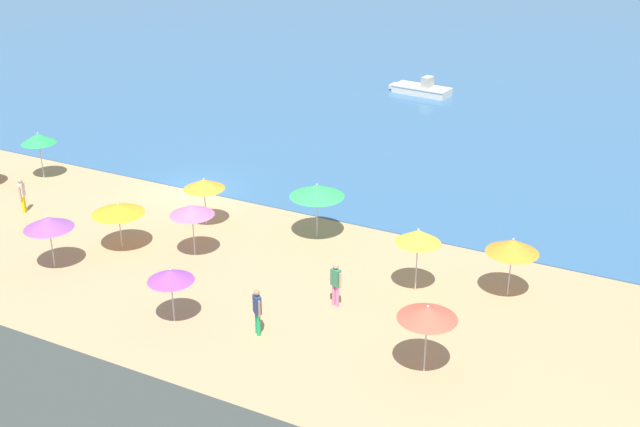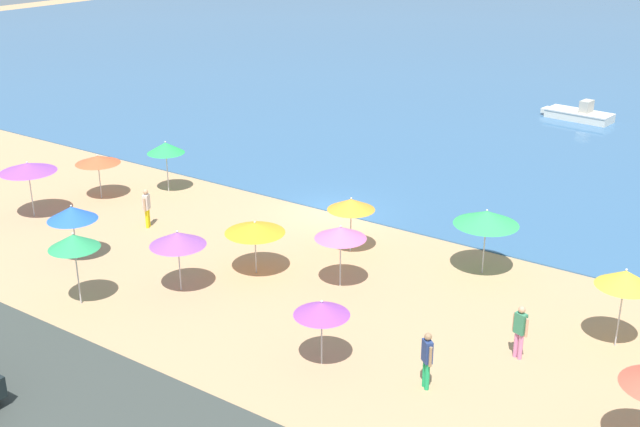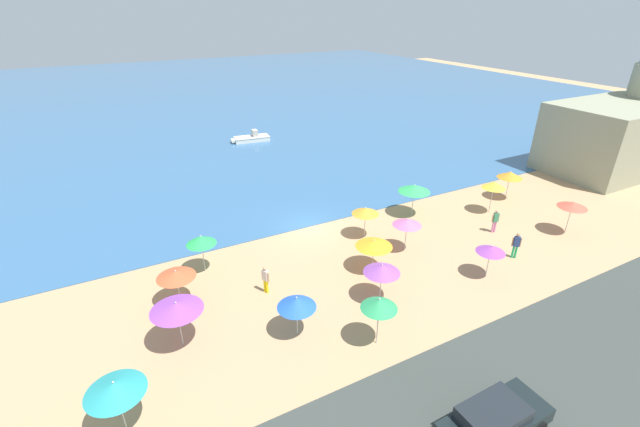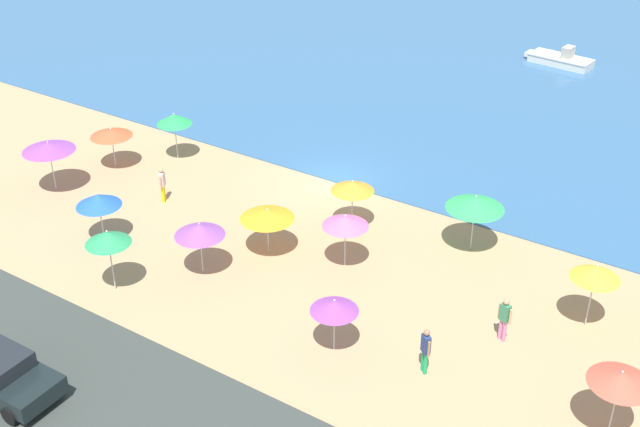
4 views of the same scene
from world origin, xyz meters
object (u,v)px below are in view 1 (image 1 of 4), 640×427
(beach_umbrella_7, at_px, (204,184))
(beach_umbrella_11, at_px, (418,236))
(beach_umbrella_13, at_px, (171,275))
(beach_umbrella_10, at_px, (192,210))
(bather_2, at_px, (257,309))
(beach_umbrella_3, at_px, (48,223))
(bather_1, at_px, (22,193))
(beach_umbrella_2, at_px, (118,209))
(beach_umbrella_8, at_px, (38,138))
(beach_umbrella_12, at_px, (427,313))
(beach_umbrella_9, at_px, (317,191))
(bather_0, at_px, (336,282))
(beach_umbrella_0, at_px, (513,246))
(skiff_nearshore, at_px, (422,89))

(beach_umbrella_7, distance_m, beach_umbrella_11, 11.04)
(beach_umbrella_7, xyz_separation_m, beach_umbrella_13, (3.86, -7.63, -0.13))
(beach_umbrella_10, distance_m, bather_2, 7.13)
(beach_umbrella_3, distance_m, beach_umbrella_13, 7.16)
(beach_umbrella_10, relative_size, bather_1, 1.38)
(beach_umbrella_2, relative_size, beach_umbrella_8, 0.90)
(beach_umbrella_12, xyz_separation_m, beach_umbrella_13, (-9.33, -1.23, -0.35))
(beach_umbrella_2, bearing_deg, beach_umbrella_9, 34.81)
(bather_0, bearing_deg, beach_umbrella_8, 166.29)
(beach_umbrella_11, height_order, bather_0, beach_umbrella_11)
(beach_umbrella_0, bearing_deg, beach_umbrella_7, 179.52)
(beach_umbrella_10, relative_size, skiff_nearshore, 0.52)
(beach_umbrella_2, bearing_deg, beach_umbrella_3, -116.40)
(beach_umbrella_9, relative_size, beach_umbrella_10, 1.08)
(bather_0, distance_m, bather_2, 3.47)
(bather_0, bearing_deg, bather_2, -116.88)
(bather_1, height_order, skiff_nearshore, bather_1)
(bather_0, xyz_separation_m, bather_2, (-1.57, -3.10, 0.01))
(beach_umbrella_2, height_order, beach_umbrella_10, beach_umbrella_10)
(beach_umbrella_12, xyz_separation_m, bather_1, (-21.81, 3.54, -1.27))
(beach_umbrella_10, relative_size, bather_2, 1.33)
(beach_umbrella_8, bearing_deg, beach_umbrella_11, -6.07)
(beach_umbrella_0, height_order, beach_umbrella_2, beach_umbrella_0)
(beach_umbrella_3, bearing_deg, skiff_nearshore, 82.86)
(beach_umbrella_2, distance_m, beach_umbrella_12, 15.29)
(beach_umbrella_8, distance_m, beach_umbrella_12, 25.47)
(skiff_nearshore, bearing_deg, beach_umbrella_10, -88.96)
(bather_1, bearing_deg, beach_umbrella_0, 6.83)
(beach_umbrella_7, relative_size, bather_1, 1.33)
(beach_umbrella_9, bearing_deg, bather_0, -55.75)
(beach_umbrella_2, xyz_separation_m, beach_umbrella_9, (7.08, 4.92, 0.41))
(beach_umbrella_8, xyz_separation_m, beach_umbrella_13, (15.05, -8.59, -0.32))
(bather_1, bearing_deg, beach_umbrella_10, 0.09)
(beach_umbrella_7, xyz_separation_m, bather_1, (-8.62, -2.86, -1.05))
(bather_0, xyz_separation_m, bather_1, (-17.27, 1.01, -0.03))
(beach_umbrella_9, xyz_separation_m, beach_umbrella_11, (5.72, -2.55, 0.10))
(beach_umbrella_10, xyz_separation_m, bather_1, (-10.00, -0.02, -1.14))
(beach_umbrella_3, xyz_separation_m, beach_umbrella_10, (4.57, 3.61, 0.08))
(beach_umbrella_7, bearing_deg, skiff_nearshore, 88.10)
(beach_umbrella_8, bearing_deg, beach_umbrella_13, -29.73)
(beach_umbrella_13, bearing_deg, beach_umbrella_11, 41.40)
(beach_umbrella_12, distance_m, bather_0, 5.34)
(bather_2, bearing_deg, beach_umbrella_12, 5.36)
(beach_umbrella_8, height_order, beach_umbrella_13, beach_umbrella_8)
(bather_0, bearing_deg, beach_umbrella_9, 124.25)
(beach_umbrella_0, height_order, beach_umbrella_7, beach_umbrella_0)
(beach_umbrella_11, bearing_deg, bather_0, -132.60)
(bather_0, bearing_deg, beach_umbrella_2, 179.37)
(beach_umbrella_9, bearing_deg, beach_umbrella_13, -98.80)
(beach_umbrella_2, distance_m, beach_umbrella_11, 13.03)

